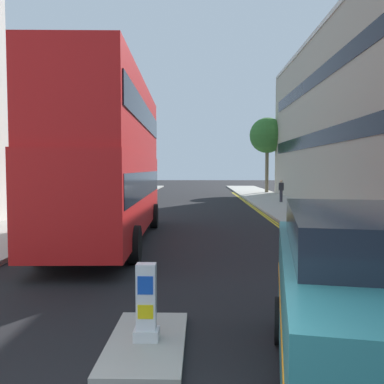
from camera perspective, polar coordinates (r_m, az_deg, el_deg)
sidewalk_right at (r=19.38m, az=18.40°, el=-4.29°), size 4.00×80.00×0.14m
sidewalk_left at (r=19.89m, az=-20.34°, el=-4.13°), size 4.00×80.00×0.14m
kerb_line_outer at (r=16.94m, az=13.59°, el=-5.51°), size 0.10×56.00×0.01m
kerb_line_inner at (r=16.90m, az=13.06°, el=-5.52°), size 0.10×56.00×0.01m
traffic_island at (r=6.27m, az=-6.41°, el=-20.38°), size 1.10×2.20×0.10m
keep_left_bollard at (r=6.07m, az=-6.45°, el=-15.55°), size 0.36×0.28×1.11m
double_decker_bus_away at (r=14.44m, az=-11.43°, el=5.06°), size 3.07×10.88×5.64m
taxi_minivan at (r=4.76m, az=24.39°, el=-15.31°), size 2.72×5.07×2.12m
pedestrian_far at (r=30.41m, az=12.45°, el=0.22°), size 0.34×0.22×1.62m
street_tree_mid at (r=42.90m, az=10.55°, el=7.80°), size 3.65×3.65×7.72m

